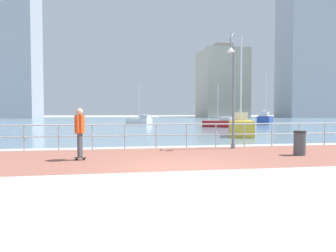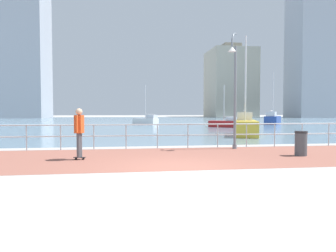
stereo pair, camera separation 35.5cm
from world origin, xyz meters
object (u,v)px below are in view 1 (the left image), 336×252
(lamppost, at_px, (233,85))
(sailboat_navy, at_px, (265,119))
(sailboat_gray, at_px, (219,123))
(sailboat_ivory, at_px, (240,126))
(trash_bin, at_px, (300,143))
(skateboarder, at_px, (80,129))
(sailboat_yellow, at_px, (140,120))

(lamppost, height_order, sailboat_navy, sailboat_navy)
(lamppost, relative_size, sailboat_gray, 1.13)
(lamppost, bearing_deg, sailboat_ivory, 65.12)
(trash_bin, relative_size, sailboat_gray, 0.21)
(trash_bin, bearing_deg, sailboat_gray, 78.95)
(trash_bin, distance_m, sailboat_gray, 22.42)
(sailboat_ivory, bearing_deg, skateboarder, -134.67)
(lamppost, height_order, trash_bin, lamppost)
(sailboat_ivory, bearing_deg, trash_bin, -100.33)
(lamppost, xyz_separation_m, skateboarder, (-6.35, -2.29, -1.77))
(skateboarder, distance_m, trash_bin, 8.12)
(trash_bin, bearing_deg, sailboat_yellow, 96.08)
(sailboat_navy, xyz_separation_m, sailboat_gray, (-8.94, -7.16, -0.24))
(sailboat_yellow, distance_m, sailboat_gray, 12.47)
(sailboat_yellow, bearing_deg, sailboat_gray, -51.95)
(sailboat_gray, relative_size, sailboat_ivory, 0.66)
(trash_bin, bearing_deg, skateboarder, 178.87)
(lamppost, height_order, sailboat_ivory, sailboat_ivory)
(sailboat_navy, bearing_deg, lamppost, -119.28)
(skateboarder, bearing_deg, trash_bin, -1.13)
(trash_bin, height_order, sailboat_ivory, sailboat_ivory)
(skateboarder, relative_size, sailboat_yellow, 0.34)
(sailboat_yellow, bearing_deg, sailboat_ivory, -76.32)
(sailboat_gray, bearing_deg, lamppost, -107.17)
(lamppost, xyz_separation_m, sailboat_gray, (6.04, 19.56, -2.40))
(lamppost, distance_m, sailboat_ivory, 8.85)
(sailboat_yellow, xyz_separation_m, sailboat_navy, (16.62, -2.66, 0.17))
(skateboarder, relative_size, sailboat_navy, 0.25)
(sailboat_navy, height_order, sailboat_gray, sailboat_navy)
(lamppost, distance_m, sailboat_navy, 30.71)
(trash_bin, height_order, sailboat_yellow, sailboat_yellow)
(sailboat_yellow, distance_m, sailboat_ivory, 22.22)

